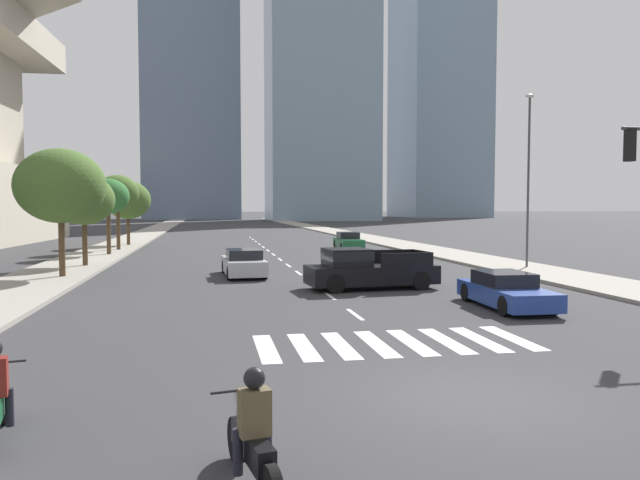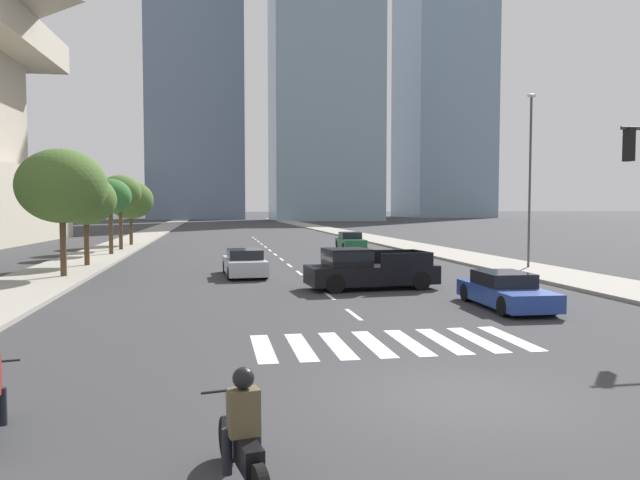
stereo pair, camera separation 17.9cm
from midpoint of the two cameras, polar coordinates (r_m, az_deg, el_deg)
The scene contains 19 objects.
ground_plane at distance 11.21m, azimuth 13.87°, elevation -14.35°, with size 800.00×800.00×0.00m, color #333335.
sidewalk_east at distance 43.10m, azimuth 12.20°, elevation -1.27°, with size 4.00×260.00×0.15m, color gray.
sidewalk_west at distance 40.60m, azimuth -20.77°, elevation -1.68°, with size 4.00×260.00×0.15m, color gray.
crosswalk_near at distance 15.17m, azimuth 7.06°, elevation -9.62°, with size 6.75×2.92×0.01m.
lane_divider_center at distance 42.50m, azimuth -4.13°, elevation -1.37°, with size 0.14×50.00×0.01m.
motorcycle_trailing at distance 7.58m, azimuth -6.66°, elevation -18.31°, with size 0.76×2.17×1.49m.
pickup_truck at distance 24.65m, azimuth 4.52°, elevation -2.77°, with size 5.42×2.39×1.67m.
sedan_silver_0 at distance 29.42m, azimuth -6.99°, elevation -2.21°, with size 2.02×4.60×1.31m.
sedan_blue_1 at distance 21.05m, azimuth 17.34°, elevation -4.64°, with size 1.89×4.51×1.18m.
sedan_green_2 at distance 47.43m, azimuth 3.01°, elevation -0.14°, with size 1.94×4.64×1.35m.
street_lamp_east at distance 33.93m, azimuth 19.38°, elevation 6.33°, with size 0.50×0.24×9.13m.
street_tree_nearest at distance 30.22m, azimuth -23.06°, elevation 4.70°, with size 4.03×4.03×5.87m.
street_tree_second at distance 35.37m, azimuth -21.12°, elevation 3.55°, with size 3.25×3.25×4.97m.
street_tree_third at distance 43.27m, azimuth -19.10°, elevation 3.89°, with size 2.81×2.81×5.11m.
street_tree_fourth at distance 47.67m, azimuth -18.27°, elevation 4.24°, with size 3.12×3.12×5.58m.
street_tree_fifth at distance 53.39m, azimuth -17.38°, elevation 3.62°, with size 3.78×3.78×5.38m.
office_tower_left_skyline at distance 171.70m, azimuth -11.66°, elevation 15.22°, with size 25.14×20.87×79.88m.
office_tower_center_skyline at distance 153.93m, azimuth 0.45°, elevation 18.69°, with size 25.66×20.15×90.17m.
office_tower_right_skyline at distance 202.97m, azimuth 11.53°, elevation 14.74°, with size 24.89×29.67×97.95m.
Camera 2 is at (-4.29, -9.78, 3.36)m, focal length 33.86 mm.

